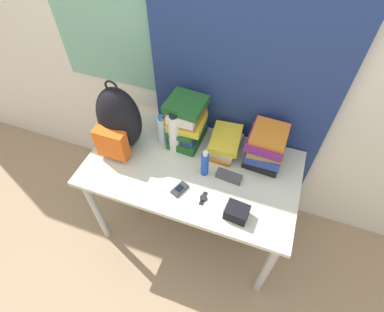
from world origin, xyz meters
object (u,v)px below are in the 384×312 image
(book_stack_center, at_px, (225,143))
(book_stack_right, at_px, (266,146))
(sunglasses_case, at_px, (229,176))
(camera_pouch, at_px, (237,212))
(book_stack_left, at_px, (186,122))
(sports_bottle, at_px, (174,133))
(cell_phone, at_px, (180,189))
(water_bottle, at_px, (163,130))
(backpack, at_px, (119,121))
(sunscreen_bottle, at_px, (205,164))
(wristwatch, at_px, (203,198))

(book_stack_center, relative_size, book_stack_right, 0.94)
(sunglasses_case, xyz_separation_m, camera_pouch, (0.10, -0.22, 0.02))
(book_stack_left, distance_m, sports_bottle, 0.11)
(cell_phone, relative_size, camera_pouch, 0.89)
(water_bottle, xyz_separation_m, cell_phone, (0.23, -0.31, -0.10))
(water_bottle, bearing_deg, backpack, -154.28)
(sunglasses_case, distance_m, camera_pouch, 0.25)
(book_stack_left, relative_size, camera_pouch, 2.44)
(sunglasses_case, bearing_deg, sunscreen_bottle, -174.79)
(sunscreen_bottle, bearing_deg, water_bottle, 155.56)
(sports_bottle, relative_size, wristwatch, 3.25)
(book_stack_right, height_order, sunglasses_case, book_stack_right)
(book_stack_right, bearing_deg, water_bottle, -173.10)
(book_stack_left, xyz_separation_m, sunscreen_bottle, (0.20, -0.22, -0.07))
(backpack, bearing_deg, cell_phone, -23.68)
(book_stack_center, xyz_separation_m, sunscreen_bottle, (-0.06, -0.22, 0.03))
(backpack, distance_m, book_stack_left, 0.40)
(book_stack_center, relative_size, sports_bottle, 0.95)
(book_stack_left, bearing_deg, cell_phone, -74.93)
(book_stack_left, height_order, cell_phone, book_stack_left)
(sunscreen_bottle, relative_size, camera_pouch, 1.46)
(book_stack_left, bearing_deg, sunglasses_case, -31.49)
(sunglasses_case, bearing_deg, backpack, 177.85)
(sunglasses_case, bearing_deg, sports_bottle, 163.87)
(book_stack_center, bearing_deg, wristwatch, -90.80)
(sunglasses_case, height_order, wristwatch, sunglasses_case)
(water_bottle, xyz_separation_m, wristwatch, (0.38, -0.32, -0.10))
(book_stack_left, height_order, sports_bottle, book_stack_left)
(sunglasses_case, bearing_deg, wristwatch, -117.62)
(book_stack_center, bearing_deg, book_stack_right, 0.30)
(backpack, xyz_separation_m, sports_bottle, (0.31, 0.08, -0.07))
(book_stack_left, distance_m, sunscreen_bottle, 0.30)
(cell_phone, height_order, camera_pouch, camera_pouch)
(backpack, height_order, sunscreen_bottle, backpack)
(book_stack_right, xyz_separation_m, sunscreen_bottle, (-0.30, -0.22, -0.03))
(sunscreen_bottle, height_order, cell_phone, sunscreen_bottle)
(book_stack_left, relative_size, sunscreen_bottle, 1.67)
(sports_bottle, xyz_separation_m, cell_phone, (0.14, -0.28, -0.13))
(water_bottle, xyz_separation_m, sunscreen_bottle, (0.33, -0.15, -0.02))
(water_bottle, distance_m, cell_phone, 0.40)
(backpack, bearing_deg, camera_pouch, -17.36)
(cell_phone, xyz_separation_m, wristwatch, (0.14, -0.01, -0.00))
(water_bottle, bearing_deg, cell_phone, -53.15)
(sports_bottle, height_order, camera_pouch, sports_bottle)
(book_stack_right, bearing_deg, book_stack_center, -179.70)
(camera_pouch, bearing_deg, book_stack_left, 135.73)
(backpack, relative_size, sports_bottle, 1.70)
(book_stack_left, relative_size, book_stack_center, 1.15)
(book_stack_left, height_order, water_bottle, book_stack_left)
(backpack, xyz_separation_m, book_stack_center, (0.61, 0.18, -0.15))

